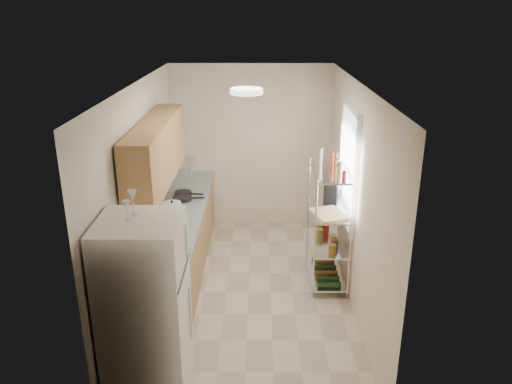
% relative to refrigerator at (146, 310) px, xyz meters
% --- Properties ---
extents(room, '(2.52, 4.42, 2.62)m').
position_rel_refrigerator_xyz_m(room, '(0.87, 1.70, 0.44)').
color(room, beige).
rests_on(room, ground).
extents(counter_run, '(0.63, 3.51, 0.90)m').
position_rel_refrigerator_xyz_m(counter_run, '(-0.05, 2.14, -0.41)').
color(counter_run, '#AF784A').
rests_on(counter_run, ground).
extents(upper_cabinets, '(0.33, 2.20, 0.72)m').
position_rel_refrigerator_xyz_m(upper_cabinets, '(-0.18, 1.80, 0.95)').
color(upper_cabinets, '#AF784A').
rests_on(upper_cabinets, room).
extents(range_hood, '(0.50, 0.60, 0.12)m').
position_rel_refrigerator_xyz_m(range_hood, '(-0.13, 2.60, 0.53)').
color(range_hood, '#B7BABC').
rests_on(range_hood, room).
extents(window, '(0.06, 1.00, 1.46)m').
position_rel_refrigerator_xyz_m(window, '(2.10, 2.05, 0.69)').
color(window, white).
rests_on(window, room).
extents(bakers_rack, '(0.45, 0.90, 1.73)m').
position_rel_refrigerator_xyz_m(bakers_rack, '(1.88, 2.00, 0.25)').
color(bakers_rack, silver).
rests_on(bakers_rack, ground).
extents(ceiling_dome, '(0.34, 0.34, 0.05)m').
position_rel_refrigerator_xyz_m(ceiling_dome, '(0.87, 1.40, 1.71)').
color(ceiling_dome, white).
rests_on(ceiling_dome, room).
extents(refrigerator, '(0.71, 0.71, 1.72)m').
position_rel_refrigerator_xyz_m(refrigerator, '(0.00, 0.00, 0.00)').
color(refrigerator, white).
rests_on(refrigerator, ground).
extents(wine_glass_a, '(0.08, 0.08, 0.22)m').
position_rel_refrigerator_xyz_m(wine_glass_a, '(-0.06, 0.14, 0.97)').
color(wine_glass_a, silver).
rests_on(wine_glass_a, refrigerator).
extents(wine_glass_b, '(0.06, 0.06, 0.18)m').
position_rel_refrigerator_xyz_m(wine_glass_b, '(-0.08, 0.01, 0.95)').
color(wine_glass_b, silver).
rests_on(wine_glass_b, refrigerator).
extents(rice_cooker, '(0.23, 0.23, 0.19)m').
position_rel_refrigerator_xyz_m(rice_cooker, '(-0.09, 2.01, 0.13)').
color(rice_cooker, silver).
rests_on(rice_cooker, counter_run).
extents(frying_pan_large, '(0.30, 0.30, 0.05)m').
position_rel_refrigerator_xyz_m(frying_pan_large, '(-0.05, 2.61, 0.06)').
color(frying_pan_large, black).
rests_on(frying_pan_large, counter_run).
extents(frying_pan_small, '(0.27, 0.27, 0.05)m').
position_rel_refrigerator_xyz_m(frying_pan_small, '(-0.07, 2.80, 0.06)').
color(frying_pan_small, black).
rests_on(frying_pan_small, counter_run).
extents(cutting_board, '(0.49, 0.55, 0.03)m').
position_rel_refrigerator_xyz_m(cutting_board, '(1.85, 1.81, 0.17)').
color(cutting_board, tan).
rests_on(cutting_board, bakers_rack).
extents(espresso_machine, '(0.23, 0.29, 0.30)m').
position_rel_refrigerator_xyz_m(espresso_machine, '(1.94, 2.32, 0.30)').
color(espresso_machine, black).
rests_on(espresso_machine, bakers_rack).
extents(storage_bag, '(0.13, 0.16, 0.16)m').
position_rel_refrigerator_xyz_m(storage_bag, '(1.89, 2.33, -0.22)').
color(storage_bag, maroon).
rests_on(storage_bag, bakers_rack).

